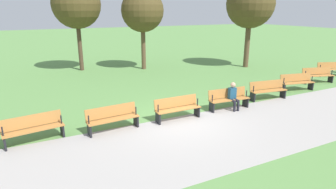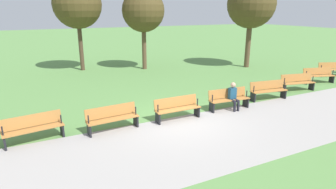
{
  "view_description": "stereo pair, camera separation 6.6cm",
  "coord_description": "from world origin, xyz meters",
  "px_view_note": "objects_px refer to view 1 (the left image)",
  "views": [
    {
      "loc": [
        5.03,
        9.15,
        4.18
      ],
      "look_at": [
        0.0,
        -0.89,
        0.8
      ],
      "focal_mm": 30.24,
      "sensor_mm": 36.0,
      "label": 1
    },
    {
      "loc": [
        4.97,
        9.18,
        4.18
      ],
      "look_at": [
        0.0,
        -0.89,
        0.8
      ],
      "focal_mm": 30.24,
      "sensor_mm": 36.0,
      "label": 2
    }
  ],
  "objects_px": {
    "bench_7": "(33,128)",
    "tree_0": "(250,4)",
    "bench_2": "(297,82)",
    "person_seated": "(233,95)",
    "bench_3": "(268,90)",
    "tree_1": "(143,11)",
    "bench_0": "(332,69)",
    "bench_5": "(177,108)",
    "bench_6": "(113,118)",
    "tree_2": "(76,4)",
    "bench_4": "(228,98)",
    "bench_1": "(317,75)"
  },
  "relations": [
    {
      "from": "tree_0",
      "to": "bench_0",
      "type": "bearing_deg",
      "value": 120.79
    },
    {
      "from": "bench_3",
      "to": "tree_2",
      "type": "height_order",
      "value": "tree_2"
    },
    {
      "from": "bench_5",
      "to": "tree_2",
      "type": "xyz_separation_m",
      "value": [
        1.62,
        -11.43,
        4.03
      ]
    },
    {
      "from": "bench_0",
      "to": "bench_2",
      "type": "xyz_separation_m",
      "value": [
        4.96,
        1.42,
        0.0
      ]
    },
    {
      "from": "tree_1",
      "to": "tree_2",
      "type": "bearing_deg",
      "value": -20.5
    },
    {
      "from": "tree_1",
      "to": "tree_2",
      "type": "xyz_separation_m",
      "value": [
        4.16,
        -1.56,
        0.42
      ]
    },
    {
      "from": "bench_6",
      "to": "tree_0",
      "type": "relative_size",
      "value": 0.3
    },
    {
      "from": "bench_3",
      "to": "bench_6",
      "type": "height_order",
      "value": "same"
    },
    {
      "from": "bench_2",
      "to": "person_seated",
      "type": "distance_m",
      "value": 5.06
    },
    {
      "from": "bench_3",
      "to": "bench_7",
      "type": "distance_m",
      "value": 10.3
    },
    {
      "from": "bench_2",
      "to": "person_seated",
      "type": "relative_size",
      "value": 1.6
    },
    {
      "from": "bench_5",
      "to": "bench_6",
      "type": "height_order",
      "value": "same"
    },
    {
      "from": "bench_3",
      "to": "person_seated",
      "type": "relative_size",
      "value": 1.59
    },
    {
      "from": "bench_0",
      "to": "bench_2",
      "type": "bearing_deg",
      "value": 35.94
    },
    {
      "from": "bench_4",
      "to": "person_seated",
      "type": "height_order",
      "value": "person_seated"
    },
    {
      "from": "bench_6",
      "to": "tree_1",
      "type": "distance_m",
      "value": 11.62
    },
    {
      "from": "bench_1",
      "to": "bench_5",
      "type": "bearing_deg",
      "value": 23.97
    },
    {
      "from": "bench_0",
      "to": "bench_5",
      "type": "distance_m",
      "value": 12.85
    },
    {
      "from": "bench_4",
      "to": "tree_1",
      "type": "height_order",
      "value": "tree_1"
    },
    {
      "from": "bench_6",
      "to": "tree_2",
      "type": "bearing_deg",
      "value": -98.88
    },
    {
      "from": "bench_7",
      "to": "person_seated",
      "type": "bearing_deg",
      "value": 168.93
    },
    {
      "from": "tree_2",
      "to": "bench_7",
      "type": "bearing_deg",
      "value": 72.28
    },
    {
      "from": "bench_2",
      "to": "bench_3",
      "type": "distance_m",
      "value": 2.58
    },
    {
      "from": "bench_2",
      "to": "tree_1",
      "type": "relative_size",
      "value": 0.34
    },
    {
      "from": "person_seated",
      "to": "tree_0",
      "type": "height_order",
      "value": "tree_0"
    },
    {
      "from": "bench_3",
      "to": "tree_1",
      "type": "bearing_deg",
      "value": -66.7
    },
    {
      "from": "bench_1",
      "to": "bench_5",
      "type": "height_order",
      "value": "same"
    },
    {
      "from": "bench_3",
      "to": "bench_5",
      "type": "bearing_deg",
      "value": 11.98
    },
    {
      "from": "bench_7",
      "to": "tree_2",
      "type": "bearing_deg",
      "value": -115.72
    },
    {
      "from": "tree_1",
      "to": "bench_7",
      "type": "bearing_deg",
      "value": 51.0
    },
    {
      "from": "bench_4",
      "to": "bench_7",
      "type": "height_order",
      "value": "same"
    },
    {
      "from": "bench_2",
      "to": "bench_3",
      "type": "relative_size",
      "value": 1.01
    },
    {
      "from": "bench_0",
      "to": "bench_6",
      "type": "height_order",
      "value": "same"
    },
    {
      "from": "tree_2",
      "to": "person_seated",
      "type": "bearing_deg",
      "value": 110.63
    },
    {
      "from": "tree_1",
      "to": "bench_0",
      "type": "bearing_deg",
      "value": 142.9
    },
    {
      "from": "bench_1",
      "to": "bench_7",
      "type": "xyz_separation_m",
      "value": [
        15.36,
        1.07,
        0.0
      ]
    },
    {
      "from": "bench_2",
      "to": "person_seated",
      "type": "bearing_deg",
      "value": 21.89
    },
    {
      "from": "bench_7",
      "to": "bench_0",
      "type": "bearing_deg",
      "value": 177.98
    },
    {
      "from": "bench_7",
      "to": "tree_0",
      "type": "bearing_deg",
      "value": -163.62
    },
    {
      "from": "bench_7",
      "to": "person_seated",
      "type": "xyz_separation_m",
      "value": [
        -7.86,
        0.42,
        0.16
      ]
    },
    {
      "from": "bench_5",
      "to": "person_seated",
      "type": "height_order",
      "value": "person_seated"
    },
    {
      "from": "bench_3",
      "to": "bench_4",
      "type": "height_order",
      "value": "same"
    },
    {
      "from": "bench_0",
      "to": "bench_5",
      "type": "xyz_separation_m",
      "value": [
        12.66,
        2.22,
        0.0
      ]
    },
    {
      "from": "bench_4",
      "to": "person_seated",
      "type": "relative_size",
      "value": 1.58
    },
    {
      "from": "bench_1",
      "to": "bench_6",
      "type": "distance_m",
      "value": 12.86
    },
    {
      "from": "bench_2",
      "to": "bench_4",
      "type": "height_order",
      "value": "same"
    },
    {
      "from": "bench_1",
      "to": "bench_2",
      "type": "xyz_separation_m",
      "value": [
        2.51,
        0.62,
        0.0
      ]
    },
    {
      "from": "bench_5",
      "to": "bench_6",
      "type": "xyz_separation_m",
      "value": [
        2.58,
        -0.09,
        0.0
      ]
    },
    {
      "from": "bench_6",
      "to": "tree_0",
      "type": "height_order",
      "value": "tree_0"
    },
    {
      "from": "bench_0",
      "to": "person_seated",
      "type": "xyz_separation_m",
      "value": [
        9.95,
        2.29,
        0.16
      ]
    }
  ]
}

